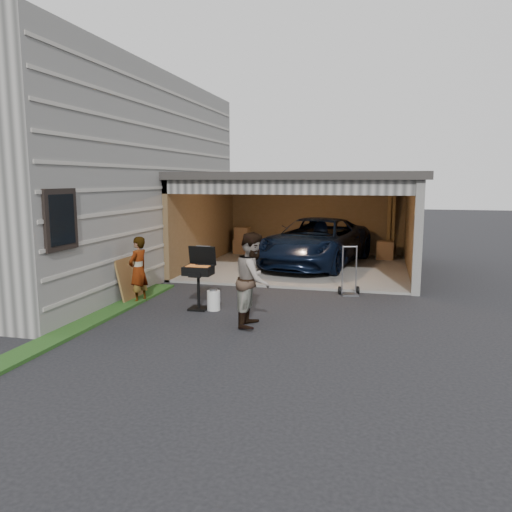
# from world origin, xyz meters

# --- Properties ---
(ground) EXTENTS (80.00, 80.00, 0.00)m
(ground) POSITION_xyz_m (0.00, 0.00, 0.00)
(ground) COLOR black
(ground) RESTS_ON ground
(house) EXTENTS (7.00, 11.00, 5.50)m
(house) POSITION_xyz_m (-6.00, 4.00, 2.75)
(house) COLOR #474744
(house) RESTS_ON ground
(groundcover_strip) EXTENTS (0.50, 8.00, 0.06)m
(groundcover_strip) POSITION_xyz_m (-2.25, -1.00, 0.03)
(groundcover_strip) COLOR #193814
(groundcover_strip) RESTS_ON ground
(garage) EXTENTS (6.80, 6.30, 2.90)m
(garage) POSITION_xyz_m (0.76, 6.79, 1.87)
(garage) COLOR #605E59
(garage) RESTS_ON ground
(minivan) EXTENTS (3.42, 5.61, 1.45)m
(minivan) POSITION_xyz_m (1.09, 6.90, 0.73)
(minivan) COLOR black
(minivan) RESTS_ON ground
(woman) EXTENTS (0.45, 0.60, 1.48)m
(woman) POSITION_xyz_m (-2.10, 1.31, 0.74)
(woman) COLOR #A5C2D0
(woman) RESTS_ON ground
(man) EXTENTS (0.70, 0.88, 1.75)m
(man) POSITION_xyz_m (0.80, 0.23, 0.88)
(man) COLOR #50231F
(man) RESTS_ON ground
(bbq_grill) EXTENTS (0.59, 0.52, 1.31)m
(bbq_grill) POSITION_xyz_m (-0.60, 1.10, 0.78)
(bbq_grill) COLOR black
(bbq_grill) RESTS_ON ground
(propane_tank) EXTENTS (0.36, 0.36, 0.41)m
(propane_tank) POSITION_xyz_m (-0.28, 1.10, 0.21)
(propane_tank) COLOR silver
(propane_tank) RESTS_ON ground
(plywood_panel) EXTENTS (0.25, 0.90, 0.99)m
(plywood_panel) POSITION_xyz_m (-2.40, 1.44, 0.50)
(plywood_panel) COLOR brown
(plywood_panel) RESTS_ON ground
(hand_truck) EXTENTS (0.52, 0.46, 1.17)m
(hand_truck) POSITION_xyz_m (2.38, 3.21, 0.23)
(hand_truck) COLOR slate
(hand_truck) RESTS_ON ground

